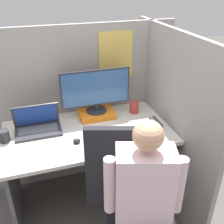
# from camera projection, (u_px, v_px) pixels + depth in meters

# --- Properties ---
(cubicle_panel_back) EXTENTS (1.86, 0.05, 1.54)m
(cubicle_panel_back) POSITION_uv_depth(u_px,v_px,m) (78.00, 108.00, 2.48)
(cubicle_panel_back) COLOR gray
(cubicle_panel_back) RESTS_ON ground
(cubicle_panel_right) EXTENTS (0.04, 1.40, 1.54)m
(cubicle_panel_right) POSITION_uv_depth(u_px,v_px,m) (169.00, 121.00, 2.27)
(cubicle_panel_right) COLOR gray
(cubicle_panel_right) RESTS_ON ground
(desk) EXTENTS (1.36, 0.75, 0.75)m
(desk) POSITION_uv_depth(u_px,v_px,m) (89.00, 150.00, 2.25)
(desk) COLOR beige
(desk) RESTS_ON ground
(paper_box) EXTENTS (0.31, 0.20, 0.06)m
(paper_box) POSITION_uv_depth(u_px,v_px,m) (97.00, 114.00, 2.35)
(paper_box) COLOR orange
(paper_box) RESTS_ON desk
(monitor) EXTENTS (0.60, 0.18, 0.38)m
(monitor) POSITION_uv_depth(u_px,v_px,m) (96.00, 90.00, 2.24)
(monitor) COLOR #232328
(monitor) RESTS_ON paper_box
(laptop) EXTENTS (0.37, 0.23, 0.23)m
(laptop) POSITION_uv_depth(u_px,v_px,m) (38.00, 126.00, 2.13)
(laptop) COLOR #2D2D33
(laptop) RESTS_ON desk
(mouse) EXTENTS (0.06, 0.05, 0.04)m
(mouse) POSITION_uv_depth(u_px,v_px,m) (77.00, 141.00, 2.00)
(mouse) COLOR black
(mouse) RESTS_ON desk
(stapler) EXTENTS (0.05, 0.16, 0.04)m
(stapler) POSITION_uv_depth(u_px,v_px,m) (156.00, 123.00, 2.23)
(stapler) COLOR #2D2D33
(stapler) RESTS_ON desk
(carrot_toy) EXTENTS (0.05, 0.15, 0.05)m
(carrot_toy) POSITION_uv_depth(u_px,v_px,m) (103.00, 142.00, 1.98)
(carrot_toy) COLOR orange
(carrot_toy) RESTS_ON desk
(office_chair) EXTENTS (0.58, 0.63, 1.07)m
(office_chair) POSITION_uv_depth(u_px,v_px,m) (131.00, 206.00, 1.75)
(office_chair) COLOR black
(office_chair) RESTS_ON ground
(person) EXTENTS (0.46, 0.46, 1.24)m
(person) POSITION_uv_depth(u_px,v_px,m) (149.00, 202.00, 1.55)
(person) COLOR brown
(person) RESTS_ON ground
(coffee_mug) EXTENTS (0.08, 0.08, 0.11)m
(coffee_mug) POSITION_uv_depth(u_px,v_px,m) (134.00, 107.00, 2.42)
(coffee_mug) COLOR #A3332D
(coffee_mug) RESTS_ON desk
(pen_cup) EXTENTS (0.08, 0.08, 0.10)m
(pen_cup) POSITION_uv_depth(u_px,v_px,m) (4.00, 136.00, 2.00)
(pen_cup) COLOR #28282D
(pen_cup) RESTS_ON desk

